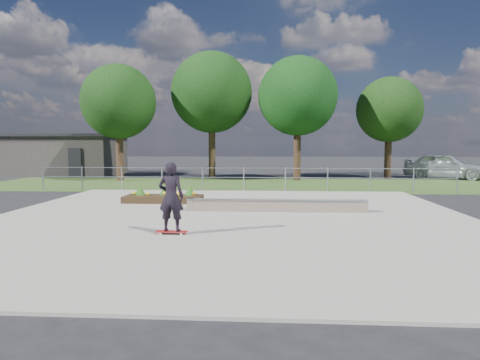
% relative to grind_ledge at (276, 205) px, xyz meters
% --- Properties ---
extents(ground, '(120.00, 120.00, 0.00)m').
position_rel_grind_ledge_xyz_m(ground, '(-1.43, -1.32, -0.26)').
color(ground, black).
rests_on(ground, ground).
extents(grass_verge, '(30.00, 8.00, 0.02)m').
position_rel_grind_ledge_xyz_m(grass_verge, '(-1.43, 9.68, -0.25)').
color(grass_verge, '#2E481C').
rests_on(grass_verge, ground).
extents(concrete_slab, '(15.00, 15.00, 0.06)m').
position_rel_grind_ledge_xyz_m(concrete_slab, '(-1.43, -1.32, -0.23)').
color(concrete_slab, gray).
rests_on(concrete_slab, ground).
extents(fence, '(20.06, 0.06, 1.20)m').
position_rel_grind_ledge_xyz_m(fence, '(-1.43, 6.18, 0.51)').
color(fence, gray).
rests_on(fence, ground).
extents(building, '(8.40, 5.40, 3.00)m').
position_rel_grind_ledge_xyz_m(building, '(-15.43, 16.67, 1.25)').
color(building, '#2E2B29').
rests_on(building, ground).
extents(tree_far_left, '(4.55, 4.55, 7.15)m').
position_rel_grind_ledge_xyz_m(tree_far_left, '(-9.43, 11.68, 4.59)').
color(tree_far_left, '#331F14').
rests_on(tree_far_left, ground).
extents(tree_mid_left, '(5.25, 5.25, 8.25)m').
position_rel_grind_ledge_xyz_m(tree_mid_left, '(-3.93, 13.68, 5.34)').
color(tree_mid_left, '#302113').
rests_on(tree_mid_left, ground).
extents(tree_mid_right, '(4.90, 4.90, 7.70)m').
position_rel_grind_ledge_xyz_m(tree_mid_right, '(1.57, 12.68, 4.97)').
color(tree_mid_right, black).
rests_on(tree_mid_right, ground).
extents(tree_far_right, '(4.20, 4.20, 6.60)m').
position_rel_grind_ledge_xyz_m(tree_far_right, '(7.57, 14.18, 4.21)').
color(tree_far_right, black).
rests_on(tree_far_right, ground).
extents(grind_ledge, '(6.00, 0.44, 0.43)m').
position_rel_grind_ledge_xyz_m(grind_ledge, '(0.00, 0.00, 0.00)').
color(grind_ledge, '#69584D').
rests_on(grind_ledge, concrete_slab).
extents(planter_bed, '(3.00, 1.20, 0.61)m').
position_rel_grind_ledge_xyz_m(planter_bed, '(-4.34, 2.07, -0.02)').
color(planter_bed, black).
rests_on(planter_bed, concrete_slab).
extents(skateboarder, '(0.80, 0.44, 1.83)m').
position_rel_grind_ledge_xyz_m(skateboarder, '(-2.71, -3.79, 0.74)').
color(skateboarder, silver).
rests_on(skateboarder, concrete_slab).
extents(parked_car, '(5.41, 4.15, 1.72)m').
position_rel_grind_ledge_xyz_m(parked_car, '(11.35, 14.45, 0.59)').
color(parked_car, '#ACB2B6').
rests_on(parked_car, ground).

